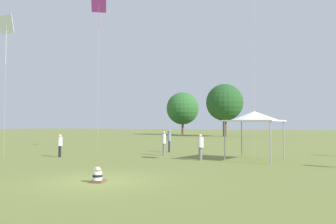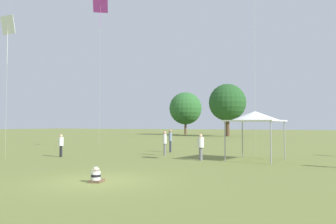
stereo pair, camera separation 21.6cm
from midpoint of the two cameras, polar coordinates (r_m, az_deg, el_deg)
name	(u,v)px [view 1 (the left image)]	position (r m, az deg, el deg)	size (l,w,h in m)	color
ground_plane	(98,181)	(13.39, -12.57, -11.69)	(300.00, 300.00, 0.00)	olive
seated_toddler	(98,176)	(13.07, -12.62, -10.89)	(0.57, 0.65, 0.60)	brown
person_standing_1	(200,145)	(20.65, 5.35, -5.72)	(0.50, 0.50, 1.64)	slate
person_standing_2	(169,138)	(26.58, -0.02, -4.59)	(0.39, 0.39, 1.83)	#282D42
person_standing_3	(60,144)	(23.90, -18.56, -5.23)	(0.34, 0.34, 1.56)	black
person_standing_7	(164,141)	(23.82, -0.99, -4.99)	(0.35, 0.35, 1.76)	slate
canopy_tent	(254,117)	(21.17, 14.53, -0.78)	(3.55, 3.55, 3.07)	white
kite_0	(99,9)	(32.65, -12.15, 17.19)	(1.64, 1.53, 13.87)	#B738C6
kite_3	(6,27)	(24.50, -26.56, 13.04)	(1.19, 0.27, 9.36)	white
distant_tree_0	(183,108)	(74.88, 2.48, 0.63)	(7.39, 7.39, 9.72)	brown
distant_tree_1	(225,103)	(65.16, 9.73, 1.63)	(7.27, 7.27, 10.28)	brown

